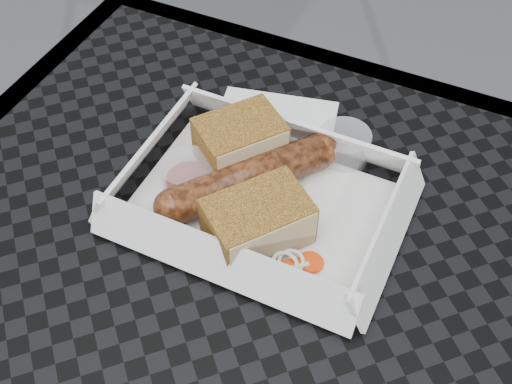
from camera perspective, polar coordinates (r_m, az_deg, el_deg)
food_tray at (r=0.58m, az=0.42°, el=-1.10°), size 0.22×0.15×0.00m
bratwurst at (r=0.58m, az=-0.61°, el=1.27°), size 0.12×0.15×0.03m
bread_near at (r=0.60m, az=-1.43°, el=4.47°), size 0.09×0.09×0.05m
bread_far at (r=0.54m, az=0.16°, el=-2.59°), size 0.10×0.10×0.04m
veg_garnish at (r=0.54m, az=3.03°, el=-6.68°), size 0.03×0.03×0.00m
napkin at (r=0.64m, az=1.41°, el=5.18°), size 0.14×0.14×0.00m
condiment_cup_sauce at (r=0.59m, az=-6.02°, el=1.43°), size 0.05×0.05×0.03m
condiment_cup_empty at (r=0.62m, az=7.82°, el=4.11°), size 0.05×0.05×0.03m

